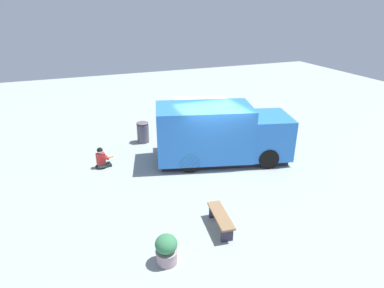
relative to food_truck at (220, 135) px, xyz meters
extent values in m
plane|color=#97A29A|center=(0.48, 0.36, -1.15)|extent=(40.00, 40.00, 0.00)
cube|color=blue|center=(0.66, -0.17, 0.16)|extent=(4.24, 3.00, 2.17)
cube|color=blue|center=(-1.98, 0.53, -0.07)|extent=(2.10, 2.36, 1.69)
cube|color=black|center=(-2.75, 0.74, 0.22)|extent=(0.46, 1.62, 0.64)
cube|color=black|center=(0.39, -1.19, 0.29)|extent=(2.04, 0.57, 0.76)
cube|color=silver|center=(0.31, -1.47, 1.21)|extent=(2.37, 1.17, 0.03)
cube|color=#272126|center=(-0.13, 0.04, -1.03)|extent=(5.45, 2.96, 0.23)
cylinder|color=black|center=(-1.53, 1.38, -0.74)|extent=(0.85, 0.43, 0.82)
cylinder|color=black|center=(-2.01, -0.42, -0.74)|extent=(0.85, 0.43, 0.82)
cylinder|color=black|center=(1.56, 0.55, -0.74)|extent=(0.85, 0.43, 0.82)
cylinder|color=black|center=(1.08, -1.25, -0.74)|extent=(0.85, 0.43, 0.82)
ellipsoid|color=black|center=(4.78, -1.09, -1.08)|extent=(0.58, 0.51, 0.13)
cube|color=black|center=(4.57, -1.02, -1.09)|extent=(0.37, 0.16, 0.11)
cube|color=black|center=(4.60, -1.22, -1.09)|extent=(0.37, 0.16, 0.11)
cube|color=#B32C2C|center=(4.78, -1.09, -0.77)|extent=(0.37, 0.27, 0.49)
sphere|color=beige|center=(4.78, -1.09, -0.41)|extent=(0.23, 0.23, 0.23)
sphere|color=black|center=(4.78, -1.09, -0.38)|extent=(0.23, 0.23, 0.23)
cube|color=#B32C2C|center=(4.62, -1.01, -0.70)|extent=(0.35, 0.14, 0.27)
cube|color=#B32C2C|center=(4.66, -1.21, -0.70)|extent=(0.35, 0.14, 0.27)
cylinder|color=#E5A556|center=(4.47, -1.13, -0.77)|extent=(0.38, 0.15, 0.08)
cube|color=orange|center=(4.47, -1.13, -0.76)|extent=(0.31, 0.10, 0.02)
cylinder|color=#A58C95|center=(3.84, 4.94, -0.96)|extent=(0.54, 0.54, 0.37)
torus|color=#A48E91|center=(3.84, 4.94, -0.79)|extent=(0.57, 0.57, 0.04)
ellipsoid|color=#387C4E|center=(3.84, 4.94, -0.56)|extent=(0.58, 0.58, 0.49)
sphere|color=yellow|center=(3.65, 5.05, -0.47)|extent=(0.06, 0.06, 0.06)
sphere|color=#E5DC48|center=(3.76, 4.71, -0.54)|extent=(0.06, 0.06, 0.06)
sphere|color=#F3F153|center=(3.85, 5.12, -0.42)|extent=(0.05, 0.05, 0.05)
cylinder|color=silver|center=(-2.86, -4.08, -0.96)|extent=(0.47, 0.47, 0.38)
torus|color=silver|center=(-2.86, -4.08, -0.78)|extent=(0.50, 0.50, 0.04)
ellipsoid|color=#1C622A|center=(-2.86, -4.08, -0.57)|extent=(0.54, 0.54, 0.46)
sphere|color=yellow|center=(-2.81, -4.28, -0.49)|extent=(0.08, 0.08, 0.08)
sphere|color=yellow|center=(-2.86, -4.24, -0.42)|extent=(0.09, 0.09, 0.09)
sphere|color=yellow|center=(-3.04, -4.13, -0.46)|extent=(0.07, 0.07, 0.07)
cube|color=olive|center=(1.95, 4.19, -0.69)|extent=(0.57, 1.48, 0.06)
cube|color=#2B263E|center=(2.02, 4.76, -0.93)|extent=(0.35, 0.12, 0.43)
cube|color=#2B263E|center=(1.88, 3.62, -0.93)|extent=(0.35, 0.12, 0.43)
cylinder|color=#575260|center=(2.58, -3.07, -0.69)|extent=(0.56, 0.56, 0.91)
ellipsoid|color=#5E5059|center=(2.58, -3.07, -0.19)|extent=(0.57, 0.57, 0.12)
camera|label=1|loc=(5.56, 11.24, 5.05)|focal=30.42mm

